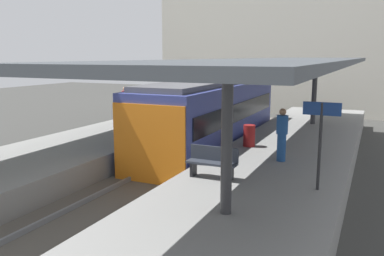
% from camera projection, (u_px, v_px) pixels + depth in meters
% --- Properties ---
extents(ground_plane, '(80.00, 80.00, 0.00)m').
position_uv_depth(ground_plane, '(174.00, 175.00, 14.66)').
color(ground_plane, '#383835').
extents(platform_left, '(4.40, 28.00, 1.00)m').
position_uv_depth(platform_left, '(90.00, 152.00, 16.14)').
color(platform_left, gray).
rests_on(platform_left, ground_plane).
extents(platform_right, '(4.40, 28.00, 1.00)m').
position_uv_depth(platform_right, '(277.00, 175.00, 13.01)').
color(platform_right, gray).
rests_on(platform_right, ground_plane).
extents(track_ballast, '(3.20, 28.00, 0.20)m').
position_uv_depth(track_ballast, '(173.00, 172.00, 14.64)').
color(track_ballast, '#59544C').
rests_on(track_ballast, ground_plane).
extents(rail_near_side, '(0.08, 28.00, 0.14)m').
position_uv_depth(rail_near_side, '(156.00, 166.00, 14.91)').
color(rail_near_side, slate).
rests_on(rail_near_side, track_ballast).
extents(rail_far_side, '(0.08, 28.00, 0.14)m').
position_uv_depth(rail_far_side, '(191.00, 170.00, 14.32)').
color(rail_far_side, slate).
rests_on(rail_far_side, track_ballast).
extents(commuter_train, '(2.78, 10.74, 3.10)m').
position_uv_depth(commuter_train, '(211.00, 115.00, 17.57)').
color(commuter_train, '#38428C').
rests_on(commuter_train, track_ballast).
extents(canopy_left, '(4.18, 21.00, 3.08)m').
position_uv_depth(canopy_left, '(108.00, 64.00, 16.77)').
color(canopy_left, '#333335').
rests_on(canopy_left, platform_left).
extents(canopy_right, '(4.18, 21.00, 3.22)m').
position_uv_depth(canopy_right, '(290.00, 62.00, 13.62)').
color(canopy_right, '#333335').
rests_on(canopy_right, platform_right).
extents(platform_bench, '(1.40, 0.41, 0.86)m').
position_uv_depth(platform_bench, '(213.00, 161.00, 10.95)').
color(platform_bench, black).
rests_on(platform_bench, platform_right).
extents(platform_sign, '(0.90, 0.08, 2.21)m').
position_uv_depth(platform_sign, '(321.00, 126.00, 9.73)').
color(platform_sign, '#262628').
rests_on(platform_sign, platform_right).
extents(litter_bin, '(0.44, 0.44, 0.80)m').
position_uv_depth(litter_bin, '(249.00, 136.00, 14.79)').
color(litter_bin, maroon).
rests_on(litter_bin, platform_right).
extents(passenger_near_bench, '(0.36, 0.36, 1.77)m').
position_uv_depth(passenger_near_bench, '(125.00, 103.00, 20.66)').
color(passenger_near_bench, '#998460').
rests_on(passenger_near_bench, platform_left).
extents(passenger_mid_platform, '(0.36, 0.36, 1.70)m').
position_uv_depth(passenger_mid_platform, '(282.00, 134.00, 12.61)').
color(passenger_mid_platform, navy).
rests_on(passenger_mid_platform, platform_right).
extents(station_building_backdrop, '(18.00, 6.00, 11.00)m').
position_uv_depth(station_building_backdrop, '(279.00, 41.00, 31.88)').
color(station_building_backdrop, beige).
rests_on(station_building_backdrop, ground_plane).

